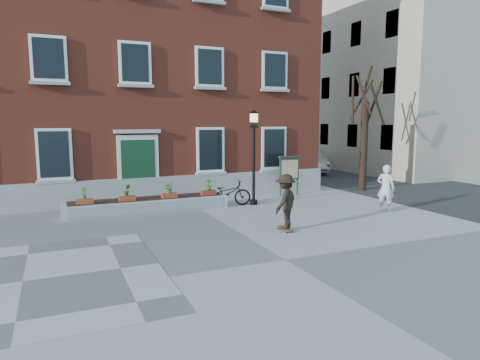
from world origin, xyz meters
name	(u,v)px	position (x,y,z in m)	size (l,w,h in m)	color
ground	(285,260)	(0.00, 0.00, 0.00)	(100.00, 100.00, 0.00)	gray
checker_patch	(23,282)	(-6.00, 1.00, 0.01)	(6.00, 6.00, 0.01)	#59595B
bicycle	(227,193)	(1.25, 7.07, 0.52)	(0.69, 1.99, 1.04)	black
parked_car	(310,161)	(10.73, 15.56, 0.78)	(1.66, 4.75, 1.56)	#B1B3B5
bystander	(386,188)	(6.47, 3.59, 0.91)	(0.66, 0.43, 1.82)	silver
brick_building	(117,65)	(-2.00, 13.98, 6.30)	(18.40, 10.85, 12.60)	#993C29
planter_assembly	(148,204)	(-1.99, 7.18, 0.31)	(6.20, 1.12, 1.15)	#B9BAB5
bare_tree	(364,135)	(9.01, 8.01, 2.79)	(1.83, 1.83, 6.16)	black
side_street	(359,77)	(17.99, 19.78, 7.02)	(15.20, 36.00, 14.50)	#323234
lamp_post	(254,144)	(2.35, 6.80, 2.54)	(0.40, 0.40, 3.93)	black
notice_board	(289,169)	(4.82, 8.13, 1.26)	(1.10, 0.16, 1.87)	#1A3523
skateboarder	(285,201)	(1.44, 2.55, 0.94)	(1.30, 1.18, 1.82)	brown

